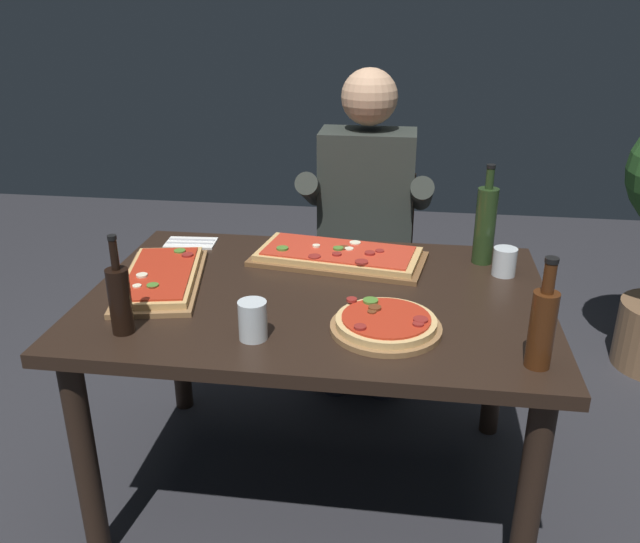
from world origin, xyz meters
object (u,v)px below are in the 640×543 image
(wine_bottle_dark, at_px, (542,325))
(tumbler_near_camera, at_px, (504,262))
(tumbler_far_side, at_px, (253,323))
(pizza_rectangular_front, at_px, (338,256))
(oil_bottle_amber, at_px, (485,224))
(pizza_round_far, at_px, (386,324))
(pizza_rectangular_left, at_px, (162,278))
(diner_chair, at_px, (366,265))
(seated_diner, at_px, (365,218))
(dining_table, at_px, (318,320))
(vinegar_bottle_green, at_px, (120,298))

(wine_bottle_dark, xyz_separation_m, tumbler_near_camera, (-0.02, 0.57, -0.07))
(tumbler_near_camera, xyz_separation_m, tumbler_far_side, (-0.71, -0.53, 0.00))
(pizza_rectangular_front, height_order, oil_bottle_amber, oil_bottle_amber)
(pizza_round_far, xyz_separation_m, tumbler_near_camera, (0.36, 0.44, 0.03))
(oil_bottle_amber, height_order, tumbler_far_side, oil_bottle_amber)
(tumbler_near_camera, bearing_deg, tumbler_far_side, -143.12)
(pizza_round_far, distance_m, tumbler_near_camera, 0.57)
(pizza_round_far, relative_size, oil_bottle_amber, 0.90)
(tumbler_far_side, bearing_deg, pizza_round_far, 14.81)
(pizza_rectangular_front, relative_size, tumbler_far_side, 5.75)
(pizza_rectangular_left, distance_m, diner_chair, 1.07)
(oil_bottle_amber, xyz_separation_m, tumbler_far_side, (-0.65, -0.63, -0.09))
(tumbler_near_camera, bearing_deg, seated_diner, 133.80)
(pizza_rectangular_front, bearing_deg, tumbler_near_camera, -4.34)
(wine_bottle_dark, xyz_separation_m, diner_chair, (-0.51, 1.21, -0.37))
(pizza_rectangular_left, bearing_deg, wine_bottle_dark, -17.80)
(wine_bottle_dark, distance_m, oil_bottle_amber, 0.68)
(pizza_rectangular_front, bearing_deg, pizza_round_far, -69.08)
(dining_table, height_order, seated_diner, seated_diner)
(wine_bottle_dark, bearing_deg, diner_chair, 112.83)
(pizza_rectangular_left, xyz_separation_m, oil_bottle_amber, (1.02, 0.32, 0.12))
(pizza_rectangular_front, bearing_deg, wine_bottle_dark, -47.50)
(vinegar_bottle_green, bearing_deg, pizza_rectangular_front, 48.48)
(vinegar_bottle_green, relative_size, tumbler_far_side, 2.60)
(pizza_rectangular_left, distance_m, vinegar_bottle_green, 0.34)
(tumbler_far_side, distance_m, diner_chair, 1.22)
(pizza_round_far, bearing_deg, vinegar_bottle_green, -171.46)
(pizza_rectangular_left, height_order, tumbler_near_camera, tumbler_near_camera)
(pizza_rectangular_front, relative_size, diner_chair, 0.71)
(pizza_rectangular_front, bearing_deg, oil_bottle_amber, 6.99)
(dining_table, distance_m, oil_bottle_amber, 0.66)
(pizza_rectangular_front, xyz_separation_m, diner_chair, (0.06, 0.59, -0.27))
(pizza_rectangular_left, bearing_deg, tumbler_near_camera, 11.58)
(seated_diner, bearing_deg, diner_chair, 90.00)
(tumbler_near_camera, relative_size, tumbler_far_side, 0.86)
(dining_table, height_order, tumbler_far_side, tumbler_far_side)
(pizza_round_far, bearing_deg, dining_table, 135.12)
(tumbler_near_camera, distance_m, tumbler_far_side, 0.89)
(dining_table, relative_size, pizza_rectangular_left, 2.63)
(dining_table, height_order, tumbler_near_camera, tumbler_near_camera)
(seated_diner, bearing_deg, pizza_round_far, -82.34)
(pizza_rectangular_front, xyz_separation_m, pizza_rectangular_left, (-0.53, -0.26, -0.00))
(seated_diner, bearing_deg, tumbler_far_side, -101.89)
(dining_table, bearing_deg, tumbler_near_camera, 21.04)
(wine_bottle_dark, bearing_deg, seated_diner, 115.06)
(oil_bottle_amber, bearing_deg, tumbler_far_side, -135.69)
(tumbler_near_camera, distance_m, seated_diner, 0.71)
(pizza_rectangular_left, distance_m, oil_bottle_amber, 1.08)
(dining_table, distance_m, tumbler_near_camera, 0.64)
(pizza_round_far, bearing_deg, tumbler_near_camera, 50.58)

